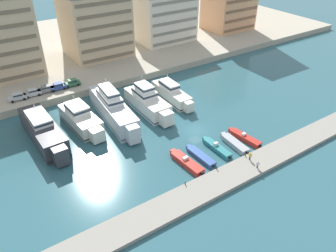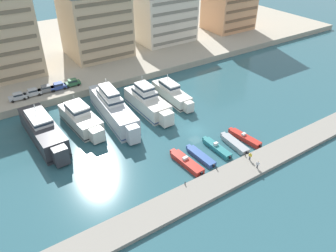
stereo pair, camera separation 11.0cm
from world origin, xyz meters
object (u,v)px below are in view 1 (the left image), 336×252
Objects in this scene: yacht_charcoal_far_left at (43,131)px; motorboat_teal_mid_left at (217,148)px; motorboat_blue_left at (201,156)px; car_green_center at (72,83)px; yacht_silver_mid_left at (113,109)px; car_silver_far_left at (17,96)px; car_silver_left at (32,92)px; yacht_ivory_center at (172,93)px; car_blue_center_left at (58,86)px; yacht_ivory_center_left at (148,102)px; pedestrian_near_edge at (258,164)px; car_grey_mid_left at (46,89)px; yacht_ivory_left at (81,119)px; motorboat_grey_center_left at (234,144)px; motorboat_red_far_left at (187,162)px; motorboat_red_center at (245,138)px; pedestrian_mid_deck at (250,155)px.

motorboat_teal_mid_left is (27.43, -21.84, -1.82)m from yacht_charcoal_far_left.
car_green_center is at bearing 105.09° from motorboat_blue_left.
car_green_center is at bearing 54.97° from yacht_charcoal_far_left.
car_silver_far_left is at bearing 133.30° from yacht_silver_mid_left.
motorboat_blue_left is 45.04m from car_silver_left.
yacht_ivory_center is 28.73m from car_blue_center_left.
yacht_charcoal_far_left is 23.89m from yacht_ivory_center_left.
yacht_ivory_center_left is 11.22× the size of pedestrian_near_edge.
car_silver_far_left and car_grey_mid_left have the same top height.
yacht_ivory_left is 33.12m from motorboat_grey_center_left.
yacht_ivory_left is at bearing -60.59° from car_silver_far_left.
car_blue_center_left is at bearing 88.42° from yacht_ivory_left.
motorboat_teal_mid_left is at bearing 3.69° from motorboat_blue_left.
car_blue_center_left is (-22.86, 17.38, 1.07)m from yacht_ivory_center.
motorboat_red_far_left is 14.73m from motorboat_red_center.
yacht_ivory_left is 1.99× the size of motorboat_red_center.
yacht_silver_mid_left reaches higher than motorboat_red_center.
car_silver_far_left is at bearing -177.16° from car_grey_mid_left.
yacht_charcoal_far_left is 35.11m from motorboat_teal_mid_left.
pedestrian_mid_deck is (-1.64, -28.60, -0.08)m from yacht_ivory_center.
car_silver_far_left and car_blue_center_left have the same top height.
yacht_silver_mid_left is 20.42m from car_grey_mid_left.
car_silver_left is at bearing 128.54° from motorboat_red_center.
pedestrian_mid_deck is at bearing -43.35° from yacht_charcoal_far_left.
pedestrian_near_edge is at bearing -77.54° from motorboat_teal_mid_left.
yacht_ivory_left reaches higher than yacht_ivory_center.
motorboat_red_far_left is 44.94m from car_silver_far_left.
motorboat_blue_left is at bearing 137.72° from pedestrian_mid_deck.
yacht_ivory_center_left reaches higher than motorboat_teal_mid_left.
pedestrian_near_edge is at bearing -54.15° from motorboat_blue_left.
car_grey_mid_left reaches higher than motorboat_teal_mid_left.
car_silver_far_left is 55.35m from pedestrian_mid_deck.
pedestrian_near_edge is (13.90, -30.69, -1.07)m from yacht_silver_mid_left.
yacht_ivory_left is 3.90× the size of car_silver_far_left.
yacht_silver_mid_left is 18.98m from car_blue_center_left.
yacht_ivory_left is 25.92m from motorboat_red_far_left.
yacht_ivory_left is 29.84m from motorboat_teal_mid_left.
yacht_silver_mid_left is 33.70m from pedestrian_near_edge.
motorboat_grey_center_left is at bearing -173.82° from motorboat_red_center.
motorboat_red_far_left is (11.50, -23.18, -1.44)m from yacht_ivory_left.
yacht_silver_mid_left is 5.52× the size of car_grey_mid_left.
motorboat_teal_mid_left is 5.17× the size of pedestrian_near_edge.
car_silver_left is at bearing 120.83° from pedestrian_mid_deck.
motorboat_red_far_left is 1.11× the size of motorboat_grey_center_left.
motorboat_teal_mid_left reaches higher than motorboat_grey_center_left.
motorboat_red_far_left is at bearing -48.31° from yacht_charcoal_far_left.
motorboat_blue_left is 1.86× the size of car_silver_far_left.
motorboat_grey_center_left is (-0.30, -23.11, -1.23)m from yacht_ivory_center.
pedestrian_near_edge reaches higher than motorboat_red_far_left.
yacht_ivory_center_left is at bearing -46.19° from car_grey_mid_left.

